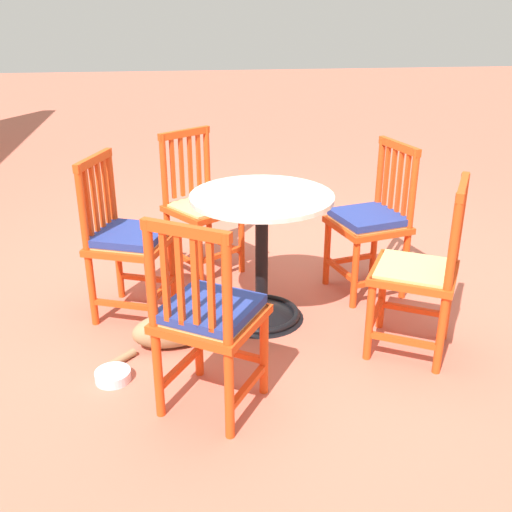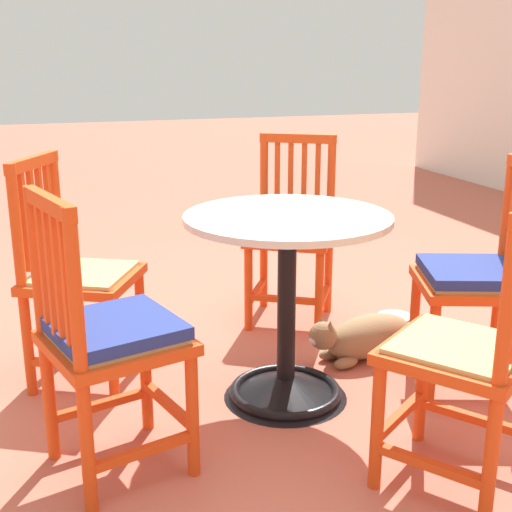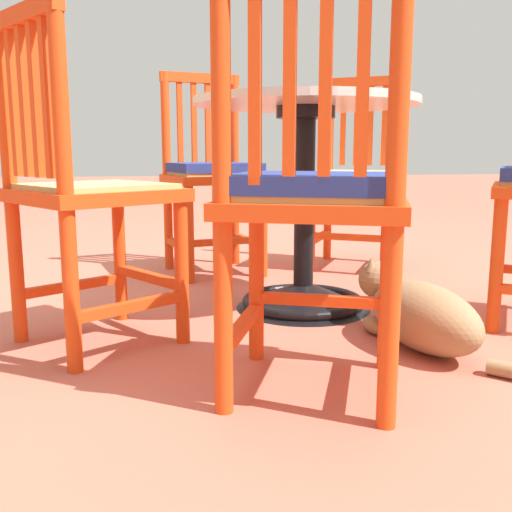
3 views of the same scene
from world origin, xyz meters
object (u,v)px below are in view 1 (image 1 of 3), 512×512
at_px(orange_chair_near_fence, 201,208).
at_px(orange_chair_by_planter, 420,273).
at_px(orange_chair_facing_out, 209,318).
at_px(pet_water_bowl, 113,376).
at_px(orange_chair_at_corner, 371,222).
at_px(orange_chair_tucked_in, 127,241).
at_px(tabby_cat, 182,328).
at_px(cafe_table, 262,272).

xyz_separation_m(orange_chair_near_fence, orange_chair_by_planter, (-1.12, -1.03, 0.00)).
distance_m(orange_chair_facing_out, pet_water_bowl, 0.67).
bearing_deg(orange_chair_by_planter, orange_chair_facing_out, 108.23).
xyz_separation_m(orange_chair_by_planter, orange_chair_at_corner, (0.70, 0.04, 0.01)).
bearing_deg(orange_chair_tucked_in, orange_chair_facing_out, -156.08).
xyz_separation_m(orange_chair_tucked_in, tabby_cat, (-0.38, -0.28, -0.35)).
height_order(orange_chair_by_planter, pet_water_bowl, orange_chair_by_planter).
height_order(orange_chair_tucked_in, tabby_cat, orange_chair_tucked_in).
relative_size(cafe_table, tabby_cat, 1.11).
bearing_deg(orange_chair_by_planter, orange_chair_tucked_in, 68.66).
xyz_separation_m(cafe_table, pet_water_bowl, (-0.52, 0.78, -0.26)).
relative_size(orange_chair_facing_out, orange_chair_by_planter, 1.00).
bearing_deg(orange_chair_facing_out, pet_water_bowl, 61.48).
relative_size(orange_chair_tucked_in, pet_water_bowl, 5.36).
height_order(cafe_table, orange_chair_facing_out, orange_chair_facing_out).
bearing_deg(cafe_table, pet_water_bowl, 123.90).
bearing_deg(orange_chair_at_corner, orange_chair_near_fence, 67.01).
distance_m(cafe_table, orange_chair_facing_out, 0.85).
distance_m(orange_chair_near_fence, tabby_cat, 1.00).
bearing_deg(orange_chair_facing_out, orange_chair_at_corner, -44.12).
xyz_separation_m(cafe_table, orange_chair_facing_out, (-0.77, 0.32, 0.16)).
xyz_separation_m(orange_chair_near_fence, orange_chair_tucked_in, (-0.55, 0.42, 0.01)).
bearing_deg(tabby_cat, orange_chair_near_fence, -8.82).
distance_m(cafe_table, orange_chair_tucked_in, 0.76).
bearing_deg(tabby_cat, pet_water_bowl, 131.51).
height_order(orange_chair_by_planter, orange_chair_at_corner, same).
distance_m(orange_chair_tucked_in, pet_water_bowl, 0.79).
height_order(cafe_table, pet_water_bowl, cafe_table).
relative_size(orange_chair_near_fence, orange_chair_tucked_in, 1.00).
relative_size(orange_chair_by_planter, orange_chair_at_corner, 1.00).
relative_size(orange_chair_at_corner, pet_water_bowl, 5.36).
xyz_separation_m(orange_chair_near_fence, tabby_cat, (-0.93, 0.14, -0.34)).
bearing_deg(orange_chair_at_corner, orange_chair_facing_out, 135.88).
distance_m(orange_chair_by_planter, pet_water_bowl, 1.57).
bearing_deg(orange_chair_by_planter, tabby_cat, 80.70).
bearing_deg(orange_chair_facing_out, tabby_cat, 13.10).
xyz_separation_m(orange_chair_near_fence, pet_water_bowl, (-1.22, 0.47, -0.41)).
relative_size(orange_chair_at_corner, tabby_cat, 1.33).
height_order(orange_chair_at_corner, pet_water_bowl, orange_chair_at_corner).
distance_m(orange_chair_facing_out, orange_chair_at_corner, 1.45).
bearing_deg(tabby_cat, cafe_table, -62.75).
xyz_separation_m(cafe_table, orange_chair_by_planter, (-0.42, -0.73, 0.15)).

